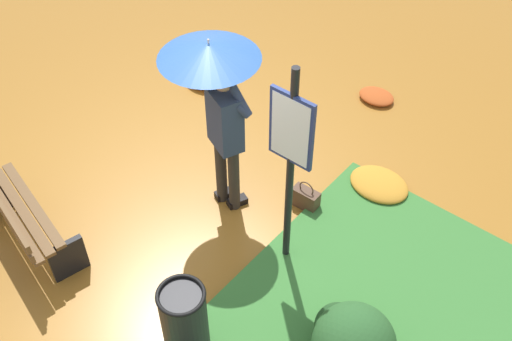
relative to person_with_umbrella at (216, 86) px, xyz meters
The scene contains 10 objects.
ground_plane 1.57m from the person_with_umbrella, 31.05° to the left, with size 18.00×18.00×0.00m, color #9E6623.
person_with_umbrella is the anchor object (origin of this frame).
info_sign_post 1.04m from the person_with_umbrella, 169.61° to the left, with size 0.44×0.07×2.30m.
handbag 1.69m from the person_with_umbrella, 147.03° to the right, with size 0.30×0.15×0.37m.
park_bench 2.37m from the person_with_umbrella, 56.84° to the left, with size 1.42×0.68×0.75m.
trash_bin 2.15m from the person_with_umbrella, 122.06° to the left, with size 0.42×0.42×0.83m.
shrub_cluster 2.58m from the person_with_umbrella, 161.01° to the left, with size 0.79×0.72×0.65m.
leaf_pile_near_person 2.69m from the person_with_umbrella, 42.65° to the right, with size 0.70×0.56×0.15m.
leaf_pile_by_bench 2.30m from the person_with_umbrella, 135.30° to the right, with size 0.68×0.55×0.15m.
leaf_pile_far_path 3.06m from the person_with_umbrella, 97.83° to the right, with size 0.48×0.38×0.10m.
Camera 1 is at (-3.42, 3.20, 4.94)m, focal length 42.58 mm.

